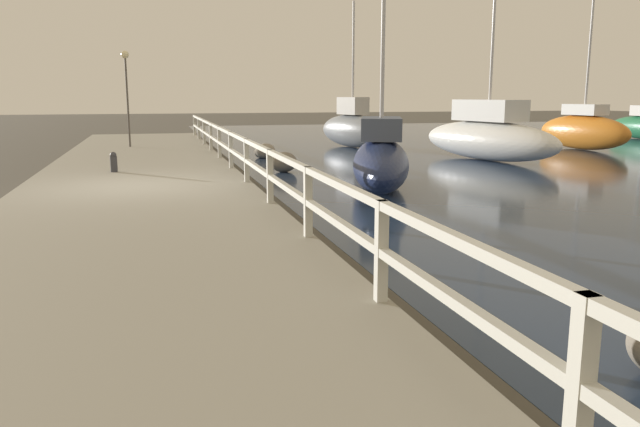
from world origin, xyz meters
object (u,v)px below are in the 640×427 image
(sailboat_gray, at_px, (353,128))
(sailboat_white, at_px, (488,136))
(dock_lamp, at_px, (126,76))
(sailboat_navy, at_px, (381,160))
(mooring_bollard, at_px, (114,162))
(sailboat_orange, at_px, (583,130))

(sailboat_gray, bearing_deg, sailboat_white, -81.83)
(dock_lamp, height_order, sailboat_navy, sailboat_navy)
(sailboat_gray, bearing_deg, mooring_bollard, -152.12)
(sailboat_white, relative_size, sailboat_orange, 1.03)
(sailboat_white, height_order, sailboat_gray, sailboat_white)
(mooring_bollard, relative_size, sailboat_navy, 0.07)
(mooring_bollard, distance_m, dock_lamp, 8.01)
(sailboat_orange, bearing_deg, dock_lamp, 162.48)
(dock_lamp, height_order, sailboat_orange, sailboat_orange)
(dock_lamp, bearing_deg, mooring_bollard, -91.12)
(mooring_bollard, xyz_separation_m, sailboat_navy, (5.90, -2.51, 0.14))
(mooring_bollard, height_order, sailboat_navy, sailboat_navy)
(sailboat_white, xyz_separation_m, sailboat_gray, (-2.62, 5.98, -0.00))
(mooring_bollard, bearing_deg, sailboat_white, 11.22)
(dock_lamp, xyz_separation_m, sailboat_navy, (5.75, -10.19, -2.10))
(mooring_bollard, xyz_separation_m, dock_lamp, (0.15, 7.69, 2.24))
(sailboat_white, distance_m, sailboat_navy, 7.22)
(dock_lamp, height_order, sailboat_gray, sailboat_gray)
(dock_lamp, relative_size, sailboat_orange, 0.45)
(dock_lamp, bearing_deg, sailboat_navy, -60.57)
(sailboat_gray, bearing_deg, sailboat_orange, -37.67)
(mooring_bollard, relative_size, sailboat_orange, 0.07)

